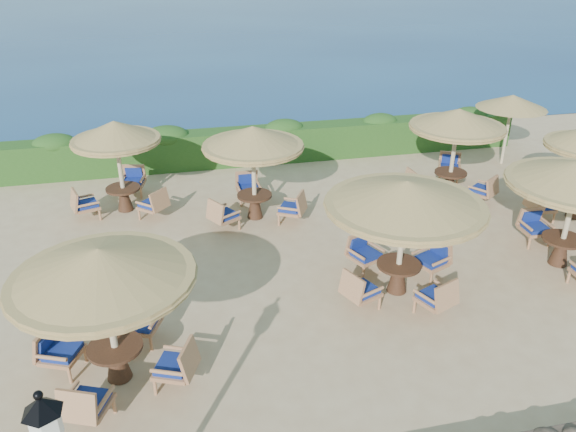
{
  "coord_description": "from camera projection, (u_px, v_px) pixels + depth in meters",
  "views": [
    {
      "loc": [
        -3.41,
        -11.03,
        7.08
      ],
      "look_at": [
        -0.9,
        0.26,
        1.3
      ],
      "focal_mm": 35.0,
      "sensor_mm": 36.0,
      "label": 1
    }
  ],
  "objects": [
    {
      "name": "cafe_set_3",
      "position": [
        118.0,
        151.0,
        15.38
      ],
      "size": [
        2.72,
        2.66,
        2.65
      ],
      "color": "beige",
      "rests_on": "ground"
    },
    {
      "name": "cafe_set_1",
      "position": [
        404.0,
        212.0,
        11.63
      ],
      "size": [
        3.39,
        3.39,
        2.65
      ],
      "color": "beige",
      "rests_on": "ground"
    },
    {
      "name": "hedge",
      "position": [
        270.0,
        144.0,
        19.48
      ],
      "size": [
        18.0,
        0.9,
        1.2
      ],
      "primitive_type": "cube",
      "color": "#1D4115",
      "rests_on": "ground"
    },
    {
      "name": "extra_parasol",
      "position": [
        512.0,
        102.0,
        18.54
      ],
      "size": [
        2.3,
        2.3,
        2.41
      ],
      "color": "beige",
      "rests_on": "ground"
    },
    {
      "name": "ground",
      "position": [
        327.0,
        265.0,
        13.46
      ],
      "size": [
        120.0,
        120.0,
        0.0
      ],
      "primitive_type": "plane",
      "color": "tan",
      "rests_on": "ground"
    },
    {
      "name": "cafe_set_0",
      "position": [
        105.0,
        289.0,
        9.21
      ],
      "size": [
        3.07,
        3.07,
        2.65
      ],
      "color": "beige",
      "rests_on": "ground"
    },
    {
      "name": "cafe_set_4",
      "position": [
        253.0,
        154.0,
        14.92
      ],
      "size": [
        2.77,
        2.77,
        2.65
      ],
      "color": "beige",
      "rests_on": "ground"
    },
    {
      "name": "cafe_set_5",
      "position": [
        456.0,
        134.0,
        16.39
      ],
      "size": [
        2.82,
        2.81,
        2.65
      ],
      "color": "beige",
      "rests_on": "ground"
    }
  ]
}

